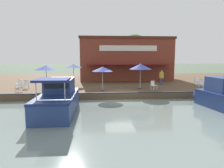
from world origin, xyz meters
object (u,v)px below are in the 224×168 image
object	(u,v)px
patio_umbrella_back_row	(46,68)
tree_upstream_bank	(133,49)
cafe_chair_back_row_seat	(197,80)
patio_umbrella_far_corner	(73,66)
waterfront_restaurant	(123,59)
cafe_chair_far_corner_seat	(201,83)
patio_umbrella_mid_patio_right	(140,67)
person_mid_patio	(162,76)
cafe_chair_mid_patio	(153,85)
motorboat_far_downstream	(59,98)
cafe_chair_facing_river	(19,87)
cafe_chair_beside_entrance	(19,83)
cafe_chair_under_first_umbrella	(26,84)
patio_umbrella_mid_patio_left	(102,69)

from	to	relation	value
patio_umbrella_back_row	tree_upstream_bank	distance (m)	19.63
cafe_chair_back_row_seat	patio_umbrella_far_corner	bearing A→B (deg)	-92.23
waterfront_restaurant	cafe_chair_far_corner_seat	size ratio (longest dim) A/B	14.69
tree_upstream_bank	patio_umbrella_back_row	bearing A→B (deg)	-34.43
patio_umbrella_mid_patio_right	person_mid_patio	bearing A→B (deg)	130.15
cafe_chair_mid_patio	waterfront_restaurant	bearing A→B (deg)	-173.54
patio_umbrella_mid_patio_right	motorboat_far_downstream	world-z (taller)	patio_umbrella_mid_patio_right
patio_umbrella_back_row	cafe_chair_back_row_seat	bearing A→B (deg)	100.78
cafe_chair_facing_river	cafe_chair_far_corner_seat	world-z (taller)	same
patio_umbrella_mid_patio_right	cafe_chair_far_corner_seat	world-z (taller)	patio_umbrella_mid_patio_right
patio_umbrella_back_row	motorboat_far_downstream	distance (m)	6.03
patio_umbrella_mid_patio_right	tree_upstream_bank	bearing A→B (deg)	172.19
motorboat_far_downstream	cafe_chair_far_corner_seat	bearing A→B (deg)	115.26
cafe_chair_beside_entrance	cafe_chair_under_first_umbrella	distance (m)	1.11
patio_umbrella_far_corner	cafe_chair_beside_entrance	distance (m)	5.78
patio_umbrella_back_row	cafe_chair_far_corner_seat	xyz separation A→B (m)	(-0.89, 15.34, -1.65)
patio_umbrella_back_row	cafe_chair_far_corner_seat	distance (m)	15.45
cafe_chair_back_row_seat	cafe_chair_under_first_umbrella	distance (m)	18.32
patio_umbrella_far_corner	waterfront_restaurant	bearing A→B (deg)	140.92
patio_umbrella_back_row	cafe_chair_beside_entrance	distance (m)	4.08
person_mid_patio	tree_upstream_bank	size ratio (longest dim) A/B	0.23
person_mid_patio	cafe_chair_far_corner_seat	bearing A→B (deg)	59.92
cafe_chair_mid_patio	cafe_chair_under_first_umbrella	bearing A→B (deg)	-97.16
waterfront_restaurant	cafe_chair_back_row_seat	bearing A→B (deg)	40.16
cafe_chair_mid_patio	cafe_chair_beside_entrance	xyz separation A→B (m)	(-2.15, -13.22, 0.00)
patio_umbrella_far_corner	cafe_chair_mid_patio	bearing A→B (deg)	64.31
cafe_chair_mid_patio	cafe_chair_back_row_seat	world-z (taller)	same
patio_umbrella_mid_patio_left	cafe_chair_facing_river	xyz separation A→B (m)	(0.09, -7.38, -1.52)
patio_umbrella_far_corner	cafe_chair_back_row_seat	size ratio (longest dim) A/B	2.78
patio_umbrella_mid_patio_right	cafe_chair_far_corner_seat	distance (m)	6.71
patio_umbrella_back_row	person_mid_patio	xyz separation A→B (m)	(-2.92, 11.82, -1.09)
cafe_chair_facing_river	cafe_chair_beside_entrance	bearing A→B (deg)	-158.89
cafe_chair_far_corner_seat	cafe_chair_under_first_umbrella	bearing A→B (deg)	-91.36
person_mid_patio	motorboat_far_downstream	distance (m)	12.77
patio_umbrella_mid_patio_right	cafe_chair_mid_patio	xyz separation A→B (m)	(0.67, 1.15, -1.70)
waterfront_restaurant	tree_upstream_bank	size ratio (longest dim) A/B	1.75
patio_umbrella_mid_patio_right	cafe_chair_back_row_seat	distance (m)	7.75
waterfront_restaurant	patio_umbrella_far_corner	bearing A→B (deg)	-39.08
patio_umbrella_mid_patio_right	cafe_chair_back_row_seat	xyz separation A→B (m)	(-2.61, 7.10, -1.70)
waterfront_restaurant	cafe_chair_facing_river	bearing A→B (deg)	-41.50
patio_umbrella_far_corner	cafe_chair_under_first_umbrella	xyz separation A→B (m)	(2.27, -4.36, -1.66)
cafe_chair_far_corner_seat	person_mid_patio	xyz separation A→B (m)	(-2.04, -3.51, 0.56)
patio_umbrella_back_row	cafe_chair_facing_river	xyz separation A→B (m)	(0.62, -2.23, -1.65)
patio_umbrella_mid_patio_right	cafe_chair_facing_river	xyz separation A→B (m)	(1.05, -11.09, -1.70)
person_mid_patio	patio_umbrella_mid_patio_left	bearing A→B (deg)	-62.64
patio_umbrella_mid_patio_left	person_mid_patio	distance (m)	7.57
cafe_chair_far_corner_seat	cafe_chair_facing_river	bearing A→B (deg)	-85.10
cafe_chair_mid_patio	motorboat_far_downstream	bearing A→B (deg)	-57.08
waterfront_restaurant	cafe_chair_facing_river	xyz separation A→B (m)	(12.31, -10.89, -2.41)
cafe_chair_under_first_umbrella	tree_upstream_bank	size ratio (longest dim) A/B	0.12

